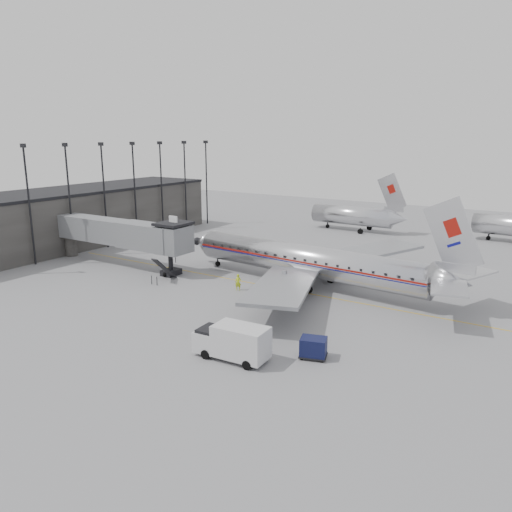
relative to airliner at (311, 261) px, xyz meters
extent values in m
plane|color=slate|center=(-6.70, -8.60, -2.79)|extent=(160.00, 160.00, 0.00)
cube|color=#33312E|center=(-40.70, 1.40, 1.21)|extent=(12.00, 46.00, 8.00)
cube|color=gold|center=(-3.70, -2.60, -2.79)|extent=(60.00, 0.15, 0.01)
cube|color=slate|center=(-28.70, -5.00, 1.51)|extent=(12.00, 2.80, 3.00)
cube|color=slate|center=(-19.70, -5.00, 1.51)|extent=(8.00, 3.00, 3.10)
cube|color=slate|center=(-15.70, -4.60, 1.51)|extent=(3.20, 3.60, 3.20)
cube|color=black|center=(-15.70, -4.60, 3.41)|extent=(3.40, 3.80, 0.30)
cube|color=white|center=(-15.70, -4.60, 3.91)|extent=(1.20, 0.15, 0.80)
cylinder|color=black|center=(-16.00, -5.00, -1.39)|extent=(0.56, 0.56, 2.80)
cube|color=black|center=(-16.00, -5.00, -2.44)|extent=(1.60, 2.20, 0.70)
cylinder|color=black|center=(-16.00, -6.00, -2.49)|extent=(0.30, 0.60, 0.60)
cylinder|color=black|center=(-16.00, -4.00, -2.49)|extent=(0.30, 0.60, 0.60)
cylinder|color=#33312E|center=(-34.20, -5.00, -1.39)|extent=(1.60, 1.60, 2.80)
cube|color=black|center=(-14.90, -7.30, -1.29)|extent=(0.90, 3.20, 2.90)
cylinder|color=black|center=(-34.20, -10.60, 4.71)|extent=(0.24, 0.24, 15.00)
cube|color=black|center=(-34.20, -10.60, 12.21)|extent=(0.90, 0.25, 0.50)
cylinder|color=black|center=(-34.20, -4.60, 4.71)|extent=(0.24, 0.24, 15.00)
cube|color=black|center=(-34.20, -4.60, 12.21)|extent=(0.90, 0.25, 0.50)
cylinder|color=black|center=(-34.20, 1.40, 4.71)|extent=(0.24, 0.24, 15.00)
cube|color=black|center=(-34.20, 1.40, 12.21)|extent=(0.90, 0.25, 0.50)
cylinder|color=black|center=(-34.20, 7.40, 4.71)|extent=(0.24, 0.24, 15.00)
cube|color=black|center=(-34.20, 7.40, 12.21)|extent=(0.90, 0.25, 0.50)
cylinder|color=black|center=(-34.20, 13.40, 4.71)|extent=(0.24, 0.24, 15.00)
cube|color=black|center=(-34.20, 13.40, 12.21)|extent=(0.90, 0.25, 0.50)
cylinder|color=black|center=(-34.20, 19.40, 4.71)|extent=(0.24, 0.24, 15.00)
cube|color=black|center=(-34.20, 19.40, 12.21)|extent=(0.90, 0.25, 0.50)
cylinder|color=black|center=(-34.20, 25.40, 4.71)|extent=(0.24, 0.24, 15.00)
cube|color=black|center=(-34.20, 25.40, 12.21)|extent=(0.90, 0.25, 0.50)
cylinder|color=silver|center=(-8.70, 33.40, -0.19)|extent=(14.00, 3.20, 3.20)
cube|color=silver|center=(-1.90, 33.40, 4.21)|extent=(5.17, 0.26, 6.52)
cylinder|color=black|center=(-13.20, 33.40, -2.29)|extent=(0.24, 0.24, 1.00)
cylinder|color=black|center=(12.80, 37.40, -2.29)|extent=(0.24, 0.24, 1.00)
cylinder|color=silver|center=(-0.70, 0.06, 0.01)|extent=(28.23, 5.96, 3.46)
cone|color=silver|center=(-16.05, 1.45, 0.01)|extent=(3.10, 3.69, 3.46)
cone|color=silver|center=(14.93, -1.35, 0.38)|extent=(4.02, 3.61, 3.28)
cube|color=maroon|center=(-0.70, 0.06, 0.24)|extent=(28.23, 6.01, 0.17)
cube|color=#0B0B66|center=(-0.70, 0.06, 0.03)|extent=(28.23, 6.01, 0.09)
cube|color=silver|center=(14.66, -1.32, 4.68)|extent=(5.74, 0.79, 7.18)
cube|color=gray|center=(2.85, 8.19, -0.27)|extent=(11.77, 15.55, 1.11)
cube|color=gray|center=(1.34, -8.56, -0.27)|extent=(9.69, 15.80, 1.11)
cylinder|color=gray|center=(0.20, 4.86, -1.44)|extent=(3.34, 2.24, 1.96)
cylinder|color=gray|center=(-0.67, -4.82, -1.44)|extent=(3.34, 2.24, 1.96)
cylinder|color=black|center=(-13.73, 1.24, -2.19)|extent=(0.19, 0.19, 1.21)
cylinder|color=black|center=(1.38, 2.31, -2.14)|extent=(0.24, 0.24, 1.31)
cylinder|color=black|center=(1.38, 2.31, -2.37)|extent=(0.96, 0.41, 0.93)
cylinder|color=black|center=(0.94, -2.52, -2.14)|extent=(0.24, 0.24, 1.31)
cylinder|color=black|center=(0.94, -2.52, -2.37)|extent=(0.96, 0.41, 0.93)
cube|color=silver|center=(4.05, -19.71, -1.28)|extent=(4.16, 2.47, 2.36)
cube|color=silver|center=(1.25, -19.87, -1.73)|extent=(1.92, 2.23, 1.57)
cube|color=black|center=(1.25, -19.87, -1.05)|extent=(1.45, 1.98, 0.67)
cylinder|color=black|center=(1.64, -20.86, -2.44)|extent=(0.73, 0.32, 0.72)
cylinder|color=black|center=(1.53, -18.84, -2.44)|extent=(0.73, 0.32, 0.72)
cylinder|color=black|center=(5.23, -20.66, -2.44)|extent=(0.73, 0.32, 0.72)
cylinder|color=black|center=(5.11, -18.64, -2.44)|extent=(0.73, 0.32, 0.72)
cube|color=#0D1136|center=(8.34, -16.37, -1.88)|extent=(2.25, 1.93, 1.34)
cube|color=black|center=(8.34, -16.37, -2.60)|extent=(2.37, 2.05, 0.11)
cylinder|color=black|center=(7.77, -17.14, -2.65)|extent=(0.31, 0.19, 0.29)
cylinder|color=black|center=(9.24, -16.70, -2.65)|extent=(0.31, 0.19, 0.29)
cylinder|color=black|center=(7.44, -16.04, -2.65)|extent=(0.31, 0.19, 0.29)
cylinder|color=black|center=(8.91, -15.60, -2.65)|extent=(0.31, 0.19, 0.29)
cube|color=silver|center=(2.72, -17.97, -1.96)|extent=(1.97, 1.62, 1.24)
cube|color=black|center=(2.72, -17.97, -2.62)|extent=(2.08, 1.72, 0.11)
cylinder|color=black|center=(2.12, -18.62, -2.66)|extent=(0.28, 0.15, 0.26)
cylinder|color=black|center=(3.51, -18.36, -2.66)|extent=(0.28, 0.15, 0.26)
cylinder|color=black|center=(1.93, -17.57, -2.66)|extent=(0.28, 0.15, 0.26)
cylinder|color=black|center=(3.32, -17.32, -2.66)|extent=(0.28, 0.15, 0.26)
imported|color=#B3CC18|center=(-5.88, -5.60, -1.91)|extent=(0.75, 0.62, 1.76)
camera|label=1|loc=(23.29, -47.85, 13.54)|focal=35.00mm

